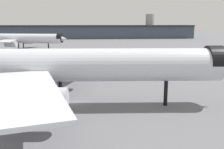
% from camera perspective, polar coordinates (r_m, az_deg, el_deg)
% --- Properties ---
extents(ground, '(900.00, 900.00, 0.00)m').
position_cam_1_polar(ground, '(47.70, -8.54, -6.41)').
color(ground, slate).
extents(airliner_near_gate, '(58.56, 53.43, 16.46)m').
position_cam_1_polar(airliner_near_gate, '(44.68, -9.42, 1.93)').
color(airliner_near_gate, silver).
rests_on(airliner_near_gate, ground).
extents(airliner_far_taxiway, '(47.46, 42.87, 14.25)m').
position_cam_1_polar(airliner_far_taxiway, '(143.84, -19.00, 7.55)').
color(airliner_far_taxiway, silver).
rests_on(airliner_far_taxiway, ground).
extents(terminal_building, '(240.58, 50.76, 22.53)m').
position_cam_1_polar(terminal_building, '(244.49, -10.14, 9.34)').
color(terminal_building, '#3D4756').
rests_on(terminal_building, ground).
extents(traffic_cone_near_nose, '(0.57, 0.57, 0.72)m').
position_cam_1_polar(traffic_cone_near_nose, '(76.96, -7.67, 0.74)').
color(traffic_cone_near_nose, '#F2600C').
rests_on(traffic_cone_near_nose, ground).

